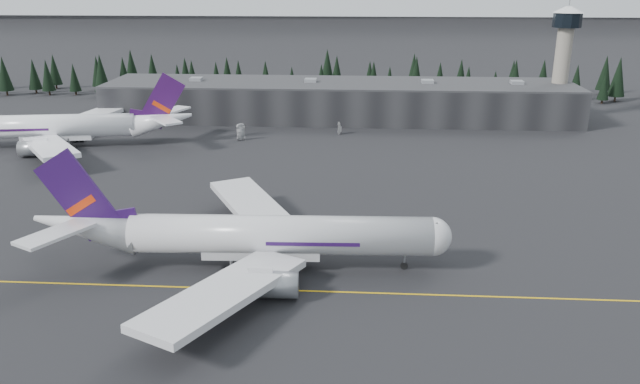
# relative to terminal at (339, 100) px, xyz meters

# --- Properties ---
(ground) EXTENTS (1400.00, 1400.00, 0.00)m
(ground) POSITION_rel_terminal_xyz_m (0.00, -125.00, -6.30)
(ground) COLOR black
(ground) RESTS_ON ground
(taxiline) EXTENTS (400.00, 0.40, 0.02)m
(taxiline) POSITION_rel_terminal_xyz_m (0.00, -127.00, -6.29)
(taxiline) COLOR gold
(taxiline) RESTS_ON ground
(terminal) EXTENTS (160.00, 30.00, 12.60)m
(terminal) POSITION_rel_terminal_xyz_m (0.00, 0.00, 0.00)
(terminal) COLOR black
(terminal) RESTS_ON ground
(control_tower) EXTENTS (10.00, 10.00, 37.70)m
(control_tower) POSITION_rel_terminal_xyz_m (75.00, 3.00, 17.11)
(control_tower) COLOR gray
(control_tower) RESTS_ON ground
(treeline) EXTENTS (360.00, 20.00, 15.00)m
(treeline) POSITION_rel_terminal_xyz_m (0.00, 37.00, 1.20)
(treeline) COLOR black
(treeline) RESTS_ON ground
(mountain_ridge) EXTENTS (4400.00, 900.00, 420.00)m
(mountain_ridge) POSITION_rel_terminal_xyz_m (0.00, 875.00, -6.30)
(mountain_ridge) COLOR white
(mountain_ridge) RESTS_ON ground
(jet_main) EXTENTS (70.90, 65.40, 20.84)m
(jet_main) POSITION_rel_terminal_xyz_m (-11.94, -119.00, -0.42)
(jet_main) COLOR silver
(jet_main) RESTS_ON ground
(jet_parked) EXTENTS (71.41, 65.46, 21.10)m
(jet_parked) POSITION_rel_terminal_xyz_m (-77.50, -43.13, -0.35)
(jet_parked) COLOR white
(jet_parked) RESTS_ON ground
(gse_vehicle_a) EXTENTS (3.86, 5.74, 1.46)m
(gse_vehicle_a) POSITION_rel_terminal_xyz_m (-28.66, -32.90, -5.57)
(gse_vehicle_a) COLOR silver
(gse_vehicle_a) RESTS_ON ground
(gse_vehicle_b) EXTENTS (4.01, 1.70, 1.35)m
(gse_vehicle_b) POSITION_rel_terminal_xyz_m (1.01, -23.54, -5.62)
(gse_vehicle_b) COLOR #B8B8BA
(gse_vehicle_b) RESTS_ON ground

